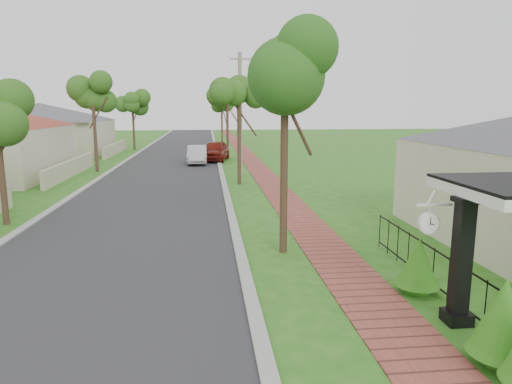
{
  "coord_description": "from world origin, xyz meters",
  "views": [
    {
      "loc": [
        -0.24,
        -8.85,
        4.15
      ],
      "look_at": [
        1.29,
        5.4,
        1.5
      ],
      "focal_mm": 32.0,
      "sensor_mm": 36.0,
      "label": 1
    }
  ],
  "objects_px": {
    "parked_car_white": "(197,155)",
    "utility_pole": "(240,114)",
    "near_tree": "(285,79)",
    "station_clock": "(429,222)",
    "porch_post": "(461,268)",
    "parked_car_red": "(215,151)"
  },
  "relations": [
    {
      "from": "near_tree",
      "to": "utility_pole",
      "type": "height_order",
      "value": "utility_pole"
    },
    {
      "from": "near_tree",
      "to": "station_clock",
      "type": "distance_m",
      "value": 5.71
    },
    {
      "from": "parked_car_white",
      "to": "near_tree",
      "type": "distance_m",
      "value": 22.52
    },
    {
      "from": "porch_post",
      "to": "near_tree",
      "type": "relative_size",
      "value": 0.41
    },
    {
      "from": "utility_pole",
      "to": "parked_car_red",
      "type": "bearing_deg",
      "value": 99.37
    },
    {
      "from": "porch_post",
      "to": "near_tree",
      "type": "xyz_separation_m",
      "value": [
        -2.64,
        4.78,
        3.8
      ]
    },
    {
      "from": "parked_car_red",
      "to": "near_tree",
      "type": "relative_size",
      "value": 0.75
    },
    {
      "from": "parked_car_white",
      "to": "near_tree",
      "type": "bearing_deg",
      "value": -82.6
    },
    {
      "from": "station_clock",
      "to": "utility_pole",
      "type": "bearing_deg",
      "value": 96.54
    },
    {
      "from": "utility_pole",
      "to": "station_clock",
      "type": "height_order",
      "value": "utility_pole"
    },
    {
      "from": "porch_post",
      "to": "parked_car_white",
      "type": "relative_size",
      "value": 0.62
    },
    {
      "from": "parked_car_red",
      "to": "parked_car_white",
      "type": "distance_m",
      "value": 2.34
    },
    {
      "from": "porch_post",
      "to": "parked_car_red",
      "type": "xyz_separation_m",
      "value": [
        -4.15,
        28.58,
        -0.33
      ]
    },
    {
      "from": "station_clock",
      "to": "parked_car_red",
      "type": "bearing_deg",
      "value": 97.39
    },
    {
      "from": "parked_car_white",
      "to": "station_clock",
      "type": "bearing_deg",
      "value": -79.29
    },
    {
      "from": "parked_car_white",
      "to": "utility_pole",
      "type": "xyz_separation_m",
      "value": [
        2.79,
        -6.57,
        3.1
      ]
    },
    {
      "from": "parked_car_red",
      "to": "utility_pole",
      "type": "relative_size",
      "value": 0.62
    },
    {
      "from": "utility_pole",
      "to": "station_clock",
      "type": "relative_size",
      "value": 10.26
    },
    {
      "from": "porch_post",
      "to": "utility_pole",
      "type": "height_order",
      "value": "utility_pole"
    },
    {
      "from": "porch_post",
      "to": "parked_car_red",
      "type": "distance_m",
      "value": 28.88
    },
    {
      "from": "porch_post",
      "to": "utility_pole",
      "type": "distance_m",
      "value": 20.49
    },
    {
      "from": "porch_post",
      "to": "parked_car_white",
      "type": "bearing_deg",
      "value": 101.74
    }
  ]
}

